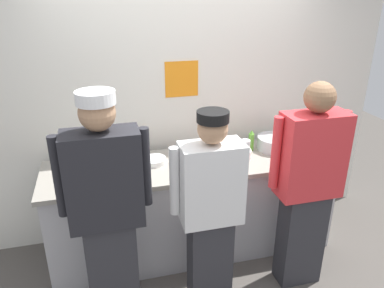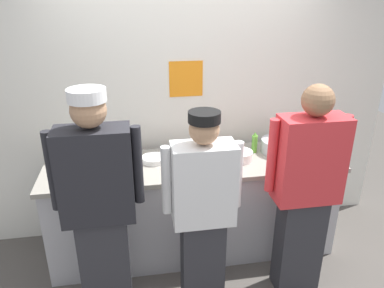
{
  "view_description": "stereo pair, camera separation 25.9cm",
  "coord_description": "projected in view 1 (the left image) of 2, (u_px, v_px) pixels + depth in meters",
  "views": [
    {
      "loc": [
        -0.76,
        -2.47,
        2.33
      ],
      "look_at": [
        -0.02,
        0.35,
        1.1
      ],
      "focal_mm": 34.64,
      "sensor_mm": 36.0,
      "label": 1
    },
    {
      "loc": [
        -0.51,
        -2.52,
        2.33
      ],
      "look_at": [
        -0.02,
        0.35,
        1.1
      ],
      "focal_mm": 34.64,
      "sensor_mm": 36.0,
      "label": 2
    }
  ],
  "objects": [
    {
      "name": "ground_plane",
      "position": [
        204.0,
        272.0,
        3.29
      ],
      "size": [
        9.0,
        9.0,
        0.0
      ],
      "primitive_type": "plane",
      "color": "#514C47"
    },
    {
      "name": "ramekin_red_sauce",
      "position": [
        189.0,
        156.0,
        3.32
      ],
      "size": [
        0.1,
        0.1,
        0.04
      ],
      "color": "white",
      "rests_on": "prep_counter"
    },
    {
      "name": "squeeze_bottle_secondary",
      "position": [
        251.0,
        141.0,
        3.47
      ],
      "size": [
        0.05,
        0.05,
        0.2
      ],
      "color": "#56A333",
      "rests_on": "prep_counter"
    },
    {
      "name": "chef_near_left",
      "position": [
        107.0,
        209.0,
        2.51
      ],
      "size": [
        0.63,
        0.24,
        1.77
      ],
      "color": "#2D2D33",
      "rests_on": "ground"
    },
    {
      "name": "plate_stack_rear",
      "position": [
        154.0,
        161.0,
        3.23
      ],
      "size": [
        0.22,
        0.22,
        0.05
      ],
      "color": "white",
      "rests_on": "prep_counter"
    },
    {
      "name": "mixing_bowl_steel",
      "position": [
        276.0,
        143.0,
        3.51
      ],
      "size": [
        0.35,
        0.35,
        0.12
      ],
      "primitive_type": "cylinder",
      "color": "#B7BABF",
      "rests_on": "prep_counter"
    },
    {
      "name": "prep_counter",
      "position": [
        194.0,
        206.0,
        3.44
      ],
      "size": [
        2.59,
        0.7,
        0.92
      ],
      "color": "#B2B2B7",
      "rests_on": "ground"
    },
    {
      "name": "chef_center",
      "position": [
        211.0,
        209.0,
        2.69
      ],
      "size": [
        0.58,
        0.24,
        1.6
      ],
      "color": "#2D2D33",
      "rests_on": "ground"
    },
    {
      "name": "plate_stack_front",
      "position": [
        238.0,
        154.0,
        3.32
      ],
      "size": [
        0.24,
        0.24,
        0.08
      ],
      "color": "white",
      "rests_on": "prep_counter"
    },
    {
      "name": "ramekin_green_sauce",
      "position": [
        309.0,
        152.0,
        3.41
      ],
      "size": [
        0.08,
        0.08,
        0.05
      ],
      "color": "white",
      "rests_on": "prep_counter"
    },
    {
      "name": "chefs_knife",
      "position": [
        195.0,
        168.0,
        3.14
      ],
      "size": [
        0.28,
        0.03,
        0.02
      ],
      "color": "#B7BABF",
      "rests_on": "prep_counter"
    },
    {
      "name": "wall_back",
      "position": [
        181.0,
        104.0,
        3.53
      ],
      "size": [
        4.07,
        0.11,
        2.62
      ],
      "color": "silver",
      "rests_on": "ground"
    },
    {
      "name": "chef_far_right",
      "position": [
        308.0,
        185.0,
        2.88
      ],
      "size": [
        0.63,
        0.24,
        1.74
      ],
      "color": "#2D2D33",
      "rests_on": "ground"
    },
    {
      "name": "squeeze_bottle_primary",
      "position": [
        78.0,
        175.0,
        2.85
      ],
      "size": [
        0.06,
        0.06,
        0.18
      ],
      "color": "#E5E066",
      "rests_on": "prep_counter"
    },
    {
      "name": "sheet_tray",
      "position": [
        109.0,
        170.0,
        3.09
      ],
      "size": [
        0.49,
        0.32,
        0.02
      ],
      "primitive_type": "cube",
      "rotation": [
        0.0,
        0.0,
        0.06
      ],
      "color": "#B7BABF",
      "rests_on": "prep_counter"
    }
  ]
}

